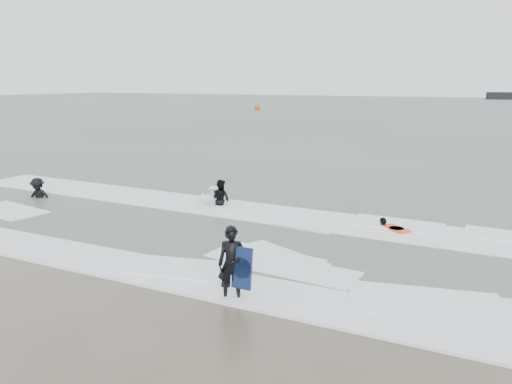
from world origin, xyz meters
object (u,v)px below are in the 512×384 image
at_px(surfer_right_near, 383,228).
at_px(surfer_centre, 232,300).
at_px(buoy, 257,108).
at_px(surfer_breaker, 39,199).
at_px(surfer_wading, 221,206).

bearing_deg(surfer_right_near, surfer_centre, 35.87).
bearing_deg(buoy, surfer_breaker, -70.97).
relative_size(surfer_breaker, surfer_right_near, 1.16).
xyz_separation_m(surfer_centre, surfer_wading, (-4.83, 7.54, 0.00)).
bearing_deg(buoy, surfer_centre, -63.53).
distance_m(surfer_centre, surfer_wading, 8.95).
height_order(surfer_centre, surfer_right_near, surfer_centre).
height_order(surfer_centre, surfer_wading, surfer_centre).
xyz_separation_m(surfer_wading, surfer_breaker, (-7.64, -2.50, 0.00)).
distance_m(surfer_centre, buoy, 78.35).
distance_m(surfer_breaker, buoy, 68.86).
bearing_deg(surfer_centre, surfer_wading, 99.52).
relative_size(surfer_wading, surfer_right_near, 1.09).
xyz_separation_m(surfer_breaker, surfer_right_near, (14.23, 2.40, 0.00)).
relative_size(surfer_wading, surfer_breaker, 0.93).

